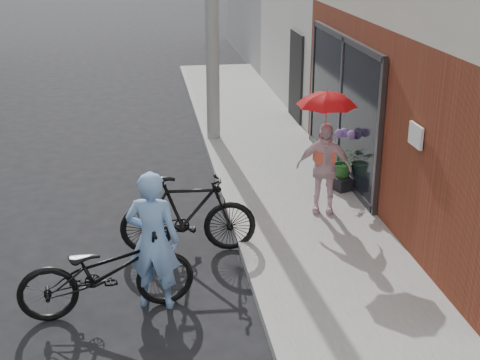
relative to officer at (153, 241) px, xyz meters
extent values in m
plane|color=black|center=(0.35, 0.52, -0.88)|extent=(80.00, 80.00, 0.00)
cube|color=gray|center=(2.45, 2.52, -0.82)|extent=(2.20, 24.00, 0.12)
cube|color=#9E9E99|center=(1.29, 2.52, -0.82)|extent=(0.12, 24.00, 0.12)
cube|color=black|center=(3.51, 4.02, 0.48)|extent=(0.06, 3.80, 2.40)
cube|color=white|center=(3.51, 0.72, 0.94)|extent=(0.04, 0.40, 0.30)
imported|color=#80ACE4|center=(0.00, 0.00, 0.00)|extent=(0.73, 0.57, 1.76)
imported|color=black|center=(-0.57, -0.07, -0.33)|extent=(2.18, 1.00, 1.10)
imported|color=black|center=(0.52, 1.39, -0.30)|extent=(1.96, 0.65, 1.16)
imported|color=beige|center=(2.72, 2.27, -0.03)|extent=(0.93, 0.60, 1.46)
imported|color=red|center=(2.72, 2.27, 1.09)|extent=(0.88, 0.88, 0.78)
cube|color=black|center=(3.35, 3.20, -0.65)|extent=(0.54, 0.54, 0.22)
imported|color=#286126|center=(3.35, 3.20, -0.27)|extent=(0.49, 0.42, 0.54)
camera|label=1|loc=(-0.03, -7.28, 3.52)|focal=50.00mm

